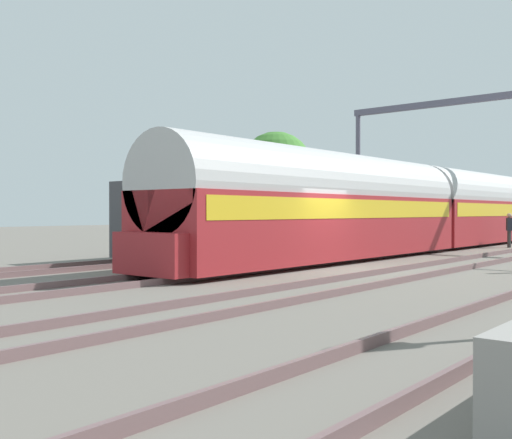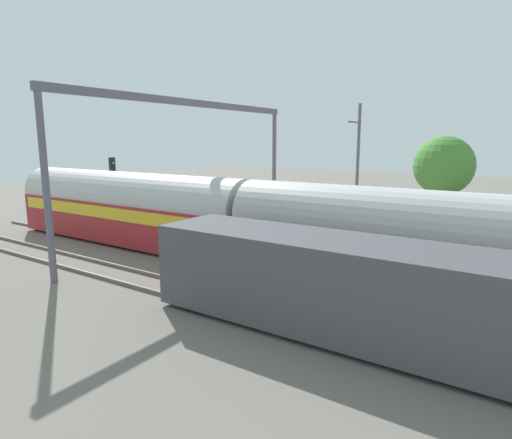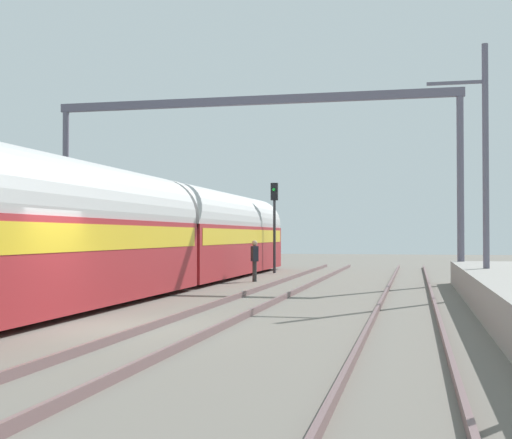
{
  "view_description": "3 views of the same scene",
  "coord_description": "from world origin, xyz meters",
  "views": [
    {
      "loc": [
        9.71,
        -16.23,
        1.78
      ],
      "look_at": [
        -2.19,
        -1.78,
        1.55
      ],
      "focal_mm": 42.58,
      "sensor_mm": 36.0,
      "label": 1
    },
    {
      "loc": [
        -17.88,
        -0.55,
        5.66
      ],
      "look_at": [
        0.02,
        11.4,
        1.7
      ],
      "focal_mm": 30.05,
      "sensor_mm": 36.0,
      "label": 2
    },
    {
      "loc": [
        6.77,
        -14.13,
        1.94
      ],
      "look_at": [
        -1.1,
        21.49,
        2.74
      ],
      "focal_mm": 50.42,
      "sensor_mm": 36.0,
      "label": 3
    }
  ],
  "objects": [
    {
      "name": "person_crossing",
      "position": [
        0.22,
        15.25,
        1.03
      ],
      "size": [
        0.4,
        0.47,
        1.73
      ],
      "rotation": [
        0.0,
        0.0,
        2.05
      ],
      "color": "#353535",
      "rests_on": "ground"
    },
    {
      "name": "track_far_east",
      "position": [
        6.58,
        0.0,
        0.08
      ],
      "size": [
        1.52,
        60.0,
        0.16
      ],
      "color": "#6F5355",
      "rests_on": "ground"
    },
    {
      "name": "catenary_pole_east_mid",
      "position": [
        8.93,
        9.46,
        4.15
      ],
      "size": [
        1.9,
        0.2,
        8.0
      ],
      "color": "slate",
      "rests_on": "ground"
    },
    {
      "name": "passenger_train",
      "position": [
        -2.19,
        10.34,
        1.97
      ],
      "size": [
        2.93,
        32.85,
        3.82
      ],
      "color": "maroon",
      "rests_on": "ground"
    },
    {
      "name": "railway_signal_far",
      "position": [
        -0.27,
        22.16,
        3.0
      ],
      "size": [
        0.36,
        0.3,
        4.64
      ],
      "color": "#2D2D33",
      "rests_on": "ground"
    },
    {
      "name": "catenary_gantry",
      "position": [
        0.0,
        15.54,
        5.96
      ],
      "size": [
        17.55,
        0.28,
        7.86
      ],
      "color": "slate",
      "rests_on": "ground"
    },
    {
      "name": "ground",
      "position": [
        0.0,
        0.0,
        0.0
      ],
      "size": [
        120.0,
        120.0,
        0.0
      ],
      "primitive_type": "plane",
      "color": "slate"
    },
    {
      "name": "track_east",
      "position": [
        2.19,
        0.0,
        0.08
      ],
      "size": [
        1.51,
        60.0,
        0.16
      ],
      "color": "#6F5355",
      "rests_on": "ground"
    }
  ]
}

